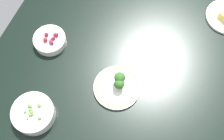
% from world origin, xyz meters
% --- Properties ---
extents(dining_table, '(1.26, 1.14, 0.04)m').
position_xyz_m(dining_table, '(0.00, 0.00, 0.02)').
color(dining_table, black).
rests_on(dining_table, ground).
extents(bowl_berries, '(0.15, 0.15, 0.06)m').
position_xyz_m(bowl_berries, '(-0.03, -0.33, 0.06)').
color(bowl_berries, white).
rests_on(bowl_berries, dining_table).
extents(plate_broccoli, '(0.21, 0.21, 0.09)m').
position_xyz_m(plate_broccoli, '(0.06, 0.05, 0.06)').
color(plate_broccoli, white).
rests_on(plate_broccoli, dining_table).
extents(bowl_peas, '(0.18, 0.18, 0.07)m').
position_xyz_m(bowl_peas, '(0.31, -0.23, 0.07)').
color(bowl_peas, white).
rests_on(bowl_peas, dining_table).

